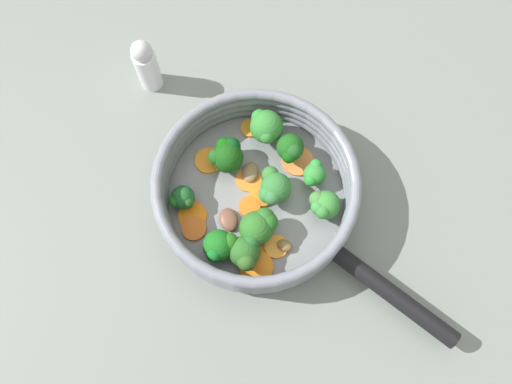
% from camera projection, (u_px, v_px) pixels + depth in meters
% --- Properties ---
extents(ground_plane, '(4.00, 4.00, 0.00)m').
position_uv_depth(ground_plane, '(256.00, 199.00, 0.72)').
color(ground_plane, gray).
extents(skillet, '(0.26, 0.26, 0.02)m').
position_uv_depth(skillet, '(256.00, 197.00, 0.72)').
color(skillet, gray).
rests_on(skillet, ground_plane).
extents(skillet_rim_wall, '(0.28, 0.28, 0.06)m').
position_uv_depth(skillet_rim_wall, '(256.00, 188.00, 0.68)').
color(skillet_rim_wall, gray).
rests_on(skillet_rim_wall, skillet).
extents(skillet_handle, '(0.05, 0.19, 0.02)m').
position_uv_depth(skillet_handle, '(392.00, 294.00, 0.65)').
color(skillet_handle, black).
rests_on(skillet_handle, skillet).
extents(skillet_rivet_left, '(0.01, 0.01, 0.01)m').
position_uv_depth(skillet_rivet_left, '(317.00, 261.00, 0.67)').
color(skillet_rivet_left, gray).
rests_on(skillet_rivet_left, skillet).
extents(skillet_rivet_right, '(0.01, 0.01, 0.01)m').
position_uv_depth(skillet_rivet_right, '(337.00, 234.00, 0.69)').
color(skillet_rivet_right, gray).
rests_on(skillet_rivet_right, skillet).
extents(carrot_slice_0, '(0.03, 0.03, 0.01)m').
position_uv_depth(carrot_slice_0, '(250.00, 207.00, 0.70)').
color(carrot_slice_0, orange).
rests_on(carrot_slice_0, skillet).
extents(carrot_slice_1, '(0.06, 0.06, 0.00)m').
position_uv_depth(carrot_slice_1, '(209.00, 161.00, 0.72)').
color(carrot_slice_1, orange).
rests_on(carrot_slice_1, skillet).
extents(carrot_slice_2, '(0.04, 0.04, 0.01)m').
position_uv_depth(carrot_slice_2, '(194.00, 228.00, 0.69)').
color(carrot_slice_2, orange).
rests_on(carrot_slice_2, skillet).
extents(carrot_slice_3, '(0.05, 0.05, 0.00)m').
position_uv_depth(carrot_slice_3, '(254.00, 256.00, 0.68)').
color(carrot_slice_3, orange).
rests_on(carrot_slice_3, skillet).
extents(carrot_slice_4, '(0.05, 0.05, 0.00)m').
position_uv_depth(carrot_slice_4, '(249.00, 180.00, 0.71)').
color(carrot_slice_4, orange).
rests_on(carrot_slice_4, skillet).
extents(carrot_slice_5, '(0.05, 0.05, 0.00)m').
position_uv_depth(carrot_slice_5, '(193.00, 215.00, 0.70)').
color(carrot_slice_5, orange).
rests_on(carrot_slice_5, skillet).
extents(carrot_slice_6, '(0.05, 0.05, 0.01)m').
position_uv_depth(carrot_slice_6, '(262.00, 194.00, 0.71)').
color(carrot_slice_6, orange).
rests_on(carrot_slice_6, skillet).
extents(carrot_slice_7, '(0.07, 0.07, 0.01)m').
position_uv_depth(carrot_slice_7, '(256.00, 267.00, 0.67)').
color(carrot_slice_7, orange).
rests_on(carrot_slice_7, skillet).
extents(carrot_slice_8, '(0.06, 0.06, 0.00)m').
position_uv_depth(carrot_slice_8, '(298.00, 161.00, 0.72)').
color(carrot_slice_8, orange).
rests_on(carrot_slice_8, skillet).
extents(carrot_slice_9, '(0.04, 0.04, 0.00)m').
position_uv_depth(carrot_slice_9, '(251.00, 128.00, 0.74)').
color(carrot_slice_9, orange).
rests_on(carrot_slice_9, skillet).
extents(carrot_slice_10, '(0.04, 0.04, 0.01)m').
position_uv_depth(carrot_slice_10, '(276.00, 247.00, 0.68)').
color(carrot_slice_10, orange).
rests_on(carrot_slice_10, skillet).
extents(broccoli_floret_0, '(0.05, 0.05, 0.05)m').
position_uv_depth(broccoli_floret_0, '(259.00, 226.00, 0.66)').
color(broccoli_floret_0, '#5F914C').
rests_on(broccoli_floret_0, skillet).
extents(broccoli_floret_1, '(0.04, 0.04, 0.04)m').
position_uv_depth(broccoli_floret_1, '(324.00, 205.00, 0.68)').
color(broccoli_floret_1, '#7C9C5A').
rests_on(broccoli_floret_1, skillet).
extents(broccoli_floret_2, '(0.05, 0.05, 0.05)m').
position_uv_depth(broccoli_floret_2, '(227.00, 155.00, 0.70)').
color(broccoli_floret_2, '#5D8E52').
rests_on(broccoli_floret_2, skillet).
extents(broccoli_floret_3, '(0.05, 0.05, 0.06)m').
position_uv_depth(broccoli_floret_3, '(266.00, 127.00, 0.71)').
color(broccoli_floret_3, '#7A9F5B').
rests_on(broccoli_floret_3, skillet).
extents(broccoli_floret_4, '(0.04, 0.03, 0.04)m').
position_uv_depth(broccoli_floret_4, '(314.00, 174.00, 0.70)').
color(broccoli_floret_4, '#7DA45D').
rests_on(broccoli_floret_4, skillet).
extents(broccoli_floret_5, '(0.05, 0.05, 0.05)m').
position_uv_depth(broccoli_floret_5, '(246.00, 252.00, 0.66)').
color(broccoli_floret_5, '#62984B').
rests_on(broccoli_floret_5, skillet).
extents(broccoli_floret_6, '(0.05, 0.05, 0.05)m').
position_uv_depth(broccoli_floret_6, '(274.00, 188.00, 0.68)').
color(broccoli_floret_6, '#77A754').
rests_on(broccoli_floret_6, skillet).
extents(broccoli_floret_7, '(0.05, 0.04, 0.05)m').
position_uv_depth(broccoli_floret_7, '(220.00, 246.00, 0.66)').
color(broccoli_floret_7, '#8CB761').
rests_on(broccoli_floret_7, skillet).
extents(broccoli_floret_8, '(0.04, 0.04, 0.05)m').
position_uv_depth(broccoli_floret_8, '(291.00, 149.00, 0.70)').
color(broccoli_floret_8, '#66864B').
rests_on(broccoli_floret_8, skillet).
extents(broccoli_floret_9, '(0.04, 0.04, 0.04)m').
position_uv_depth(broccoli_floret_9, '(182.00, 198.00, 0.68)').
color(broccoli_floret_9, '#638E4E').
rests_on(broccoli_floret_9, skillet).
extents(mushroom_piece_0, '(0.04, 0.04, 0.01)m').
position_uv_depth(mushroom_piece_0, '(250.00, 172.00, 0.71)').
color(mushroom_piece_0, olive).
rests_on(mushroom_piece_0, skillet).
extents(mushroom_piece_1, '(0.02, 0.03, 0.01)m').
position_uv_depth(mushroom_piece_1, '(285.00, 246.00, 0.68)').
color(mushroom_piece_1, olive).
rests_on(mushroom_piece_1, skillet).
extents(mushroom_piece_2, '(0.04, 0.04, 0.01)m').
position_uv_depth(mushroom_piece_2, '(230.00, 221.00, 0.69)').
color(mushroom_piece_2, brown).
rests_on(mushroom_piece_2, skillet).
extents(salt_shaker, '(0.03, 0.03, 0.10)m').
position_uv_depth(salt_shaker, '(146.00, 65.00, 0.74)').
color(salt_shaker, white).
rests_on(salt_shaker, ground_plane).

